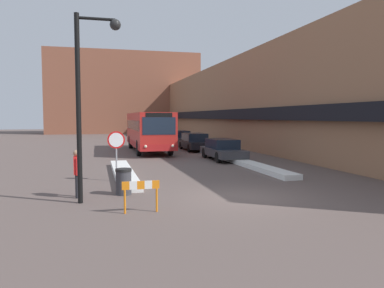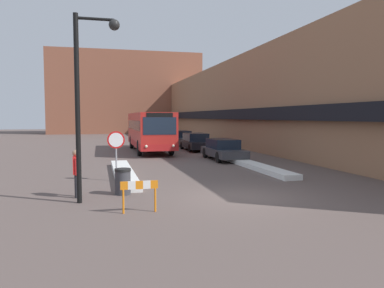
{
  "view_description": "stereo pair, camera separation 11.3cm",
  "coord_description": "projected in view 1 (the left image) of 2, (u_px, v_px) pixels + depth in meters",
  "views": [
    {
      "loc": [
        -4.81,
        -12.12,
        2.81
      ],
      "look_at": [
        -0.3,
        5.55,
        1.49
      ],
      "focal_mm": 35.0,
      "sensor_mm": 36.0,
      "label": 1
    },
    {
      "loc": [
        -4.7,
        -12.14,
        2.81
      ],
      "look_at": [
        -0.3,
        5.55,
        1.49
      ],
      "focal_mm": 35.0,
      "sensor_mm": 36.0,
      "label": 2
    }
  ],
  "objects": [
    {
      "name": "parked_car_front",
      "position": [
        223.0,
        149.0,
        24.58
      ],
      "size": [
        1.84,
        4.72,
        1.37
      ],
      "color": "#38383D",
      "rests_on": "ground_plane"
    },
    {
      "name": "snow_bank_right",
      "position": [
        254.0,
        166.0,
        20.67
      ],
      "size": [
        0.9,
        8.63,
        0.26
      ],
      "color": "silver",
      "rests_on": "ground_plane"
    },
    {
      "name": "construction_barricade",
      "position": [
        141.0,
        190.0,
        10.96
      ],
      "size": [
        1.1,
        0.06,
        0.94
      ],
      "color": "orange",
      "rests_on": "ground_plane"
    },
    {
      "name": "building_backdrop_far",
      "position": [
        124.0,
        93.0,
        66.16
      ],
      "size": [
        26.0,
        8.0,
        13.95
      ],
      "color": "brown",
      "rests_on": "ground_plane"
    },
    {
      "name": "ground_plane",
      "position": [
        239.0,
        197.0,
        13.1
      ],
      "size": [
        160.0,
        160.0,
        0.0
      ],
      "primitive_type": "plane",
      "color": "brown"
    },
    {
      "name": "parked_car_back",
      "position": [
        180.0,
        138.0,
        37.28
      ],
      "size": [
        1.93,
        4.7,
        1.45
      ],
      "color": "#38383D",
      "rests_on": "ground_plane"
    },
    {
      "name": "trash_bin",
      "position": [
        124.0,
        181.0,
        13.55
      ],
      "size": [
        0.59,
        0.59,
        0.95
      ],
      "color": "#38383D",
      "rests_on": "ground_plane"
    },
    {
      "name": "street_lamp",
      "position": [
        87.0,
        86.0,
        12.04
      ],
      "size": [
        1.46,
        0.36,
        6.1
      ],
      "color": "black",
      "rests_on": "ground_plane"
    },
    {
      "name": "pedestrian",
      "position": [
        77.0,
        169.0,
        13.03
      ],
      "size": [
        0.23,
        0.54,
        1.67
      ],
      "rotation": [
        0.0,
        0.0,
        -1.51
      ],
      "color": "#232328",
      "rests_on": "ground_plane"
    },
    {
      "name": "parked_car_middle",
      "position": [
        195.0,
        142.0,
        31.51
      ],
      "size": [
        1.92,
        4.85,
        1.45
      ],
      "color": "black",
      "rests_on": "ground_plane"
    },
    {
      "name": "stop_sign",
      "position": [
        116.0,
        145.0,
        16.35
      ],
      "size": [
        0.76,
        0.08,
        2.19
      ],
      "color": "gray",
      "rests_on": "ground_plane"
    },
    {
      "name": "city_bus",
      "position": [
        148.0,
        130.0,
        30.47
      ],
      "size": [
        2.62,
        10.9,
        3.13
      ],
      "color": "red",
      "rests_on": "ground_plane"
    },
    {
      "name": "building_row_right",
      "position": [
        244.0,
        104.0,
        38.45
      ],
      "size": [
        5.5,
        60.0,
        8.34
      ],
      "color": "#996B4C",
      "rests_on": "ground_plane"
    },
    {
      "name": "snow_bank_left",
      "position": [
        123.0,
        173.0,
        17.89
      ],
      "size": [
        0.9,
        8.42,
        0.26
      ],
      "color": "silver",
      "rests_on": "ground_plane"
    }
  ]
}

